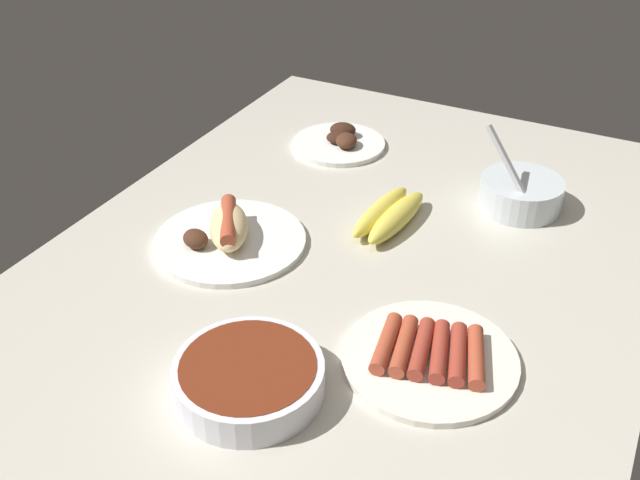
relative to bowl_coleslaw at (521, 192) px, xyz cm
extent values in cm
cube|color=beige|center=(24.33, -19.47, -4.44)|extent=(120.00, 90.00, 3.00)
cylinder|color=silver|center=(-0.02, 0.01, -0.31)|extent=(14.00, 14.00, 5.26)
cylinder|color=beige|center=(-0.02, 0.01, 0.74)|extent=(12.32, 12.32, 2.37)
cube|color=#B7B7BC|center=(3.13, -1.74, 5.54)|extent=(3.78, 10.69, 12.77)
cylinder|color=white|center=(32.22, -38.21, -2.44)|extent=(24.35, 24.35, 1.00)
ellipsoid|color=#E5C689|center=(32.22, -38.21, 0.26)|extent=(14.10, 11.98, 4.40)
cylinder|color=#AD472D|center=(32.22, -38.21, 1.47)|extent=(11.62, 8.60, 2.40)
ellipsoid|color=#472819|center=(36.49, -41.63, -0.54)|extent=(4.81, 5.31, 2.80)
ellipsoid|color=#E5D14C|center=(15.06, -19.80, -1.09)|extent=(17.91, 4.95, 3.70)
ellipsoid|color=#E5D14C|center=(15.52, -16.43, -1.07)|extent=(18.16, 5.59, 3.75)
cylinder|color=white|center=(-6.74, -37.85, -2.44)|extent=(18.41, 18.41, 1.00)
ellipsoid|color=#381E14|center=(-6.68, -37.69, -0.85)|extent=(6.31, 6.53, 2.18)
ellipsoid|color=#472819|center=(-5.63, -35.65, -0.69)|extent=(6.30, 5.69, 2.51)
ellipsoid|color=#381E14|center=(-9.36, -38.19, -0.53)|extent=(5.46, 6.15, 2.82)
cylinder|color=white|center=(58.64, -18.27, -0.80)|extent=(18.61, 18.61, 4.28)
cylinder|color=maroon|center=(58.64, -18.27, 0.94)|extent=(16.75, 16.75, 1.00)
cylinder|color=white|center=(43.57, -0.32, -2.44)|extent=(22.94, 22.94, 1.00)
cylinder|color=#AD472D|center=(44.97, -5.89, -0.90)|extent=(10.63, 3.79, 2.09)
cylinder|color=#AD472D|center=(44.41, -3.66, -0.90)|extent=(10.63, 4.07, 2.09)
cylinder|color=#9E3828|center=(43.85, -1.44, -0.90)|extent=(10.63, 4.13, 2.09)
cylinder|color=#9E3828|center=(43.29, 0.79, -0.90)|extent=(10.60, 4.80, 2.09)
cylinder|color=#9E3828|center=(42.73, 3.02, -0.90)|extent=(10.59, 4.91, 2.09)
cylinder|color=#AD472D|center=(42.17, 5.25, -0.90)|extent=(10.56, 5.23, 2.09)
camera|label=1|loc=(113.17, 19.43, 63.42)|focal=41.65mm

